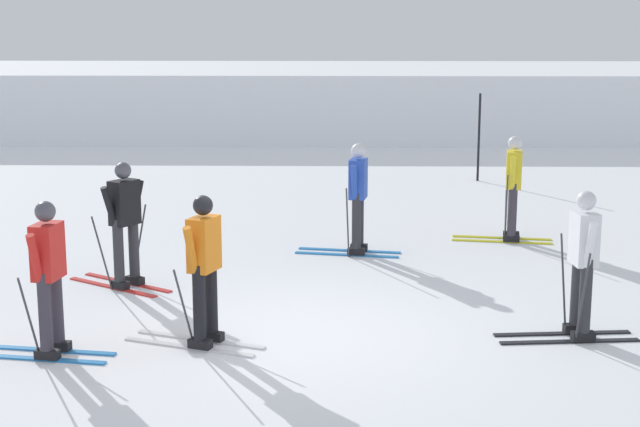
% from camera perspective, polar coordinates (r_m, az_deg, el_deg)
% --- Properties ---
extents(ground_plane, '(120.00, 120.00, 0.00)m').
position_cam_1_polar(ground_plane, '(11.33, -1.60, -7.17)').
color(ground_plane, white).
extents(far_snow_ridge, '(80.00, 8.02, 1.94)m').
position_cam_1_polar(far_snow_ridge, '(30.75, 0.12, 6.69)').
color(far_snow_ridge, white).
rests_on(far_snow_ridge, ground).
extents(skier_yellow, '(1.64, 0.99, 1.71)m').
position_cam_1_polar(skier_yellow, '(16.04, 11.15, 1.63)').
color(skier_yellow, gold).
rests_on(skier_yellow, ground).
extents(skier_red, '(1.64, 0.99, 1.71)m').
position_cam_1_polar(skier_red, '(10.83, -15.55, -3.43)').
color(skier_red, '#237AC6').
rests_on(skier_red, ground).
extents(skier_blue, '(1.64, 0.99, 1.71)m').
position_cam_1_polar(skier_blue, '(14.89, 2.19, 1.07)').
color(skier_blue, '#237AC6').
rests_on(skier_blue, ground).
extents(skier_black, '(1.54, 1.20, 1.71)m').
position_cam_1_polar(skier_black, '(13.31, -11.31, -0.43)').
color(skier_black, red).
rests_on(skier_black, ground).
extents(skier_white, '(1.63, 1.00, 1.71)m').
position_cam_1_polar(skier_white, '(11.40, 15.01, -2.65)').
color(skier_white, black).
rests_on(skier_white, ground).
extents(skier_orange, '(1.63, 0.95, 1.71)m').
position_cam_1_polar(skier_orange, '(10.83, -6.79, -3.07)').
color(skier_orange, silver).
rests_on(skier_orange, ground).
extents(trail_marker_pole, '(0.05, 0.05, 1.91)m').
position_cam_1_polar(trail_marker_pole, '(21.67, 9.23, 4.39)').
color(trail_marker_pole, black).
rests_on(trail_marker_pole, ground).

